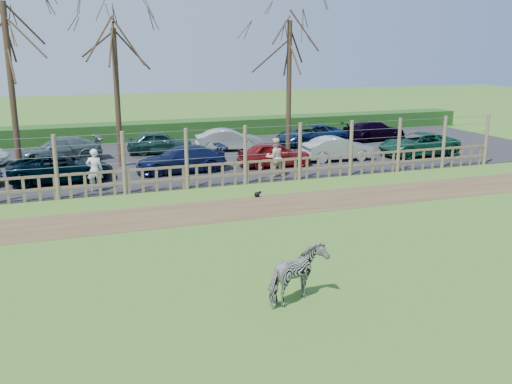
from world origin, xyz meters
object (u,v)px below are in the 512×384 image
object	(u,v)px
zebra	(297,275)
car_11	(229,140)
crow	(257,194)
car_4	(274,154)
tree_mid	(115,64)
car_9	(60,150)
tree_left	(7,48)
tree_right	(289,55)
visitor_b	(275,157)
car_10	(160,142)
car_5	(338,149)
car_3	(181,159)
car_2	(61,168)
visitor_a	(95,170)
car_12	(311,135)
car_13	(374,131)
car_6	(418,144)

from	to	relation	value
zebra	car_11	size ratio (longest dim) A/B	0.43
crow	car_4	world-z (taller)	car_4
tree_mid	car_9	world-z (taller)	tree_mid
tree_left	car_11	distance (m)	12.27
tree_right	visitor_b	xyz separation A→B (m)	(-2.83, -5.16, -4.34)
car_4	car_10	distance (m)	7.01
car_5	car_3	bearing A→B (deg)	93.66
crow	zebra	bearing A→B (deg)	-104.46
tree_mid	car_4	distance (m)	8.55
car_9	tree_left	bearing A→B (deg)	-35.53
car_2	car_4	bearing A→B (deg)	-90.62
tree_mid	car_9	xyz separation A→B (m)	(-2.73, 2.21, -4.23)
tree_left	car_3	xyz separation A→B (m)	(6.96, -1.33, -4.98)
car_5	car_9	distance (m)	14.04
car_2	visitor_a	bearing A→B (deg)	-151.71
car_10	visitor_b	bearing A→B (deg)	-147.11
tree_mid	car_12	size ratio (longest dim) A/B	1.58
tree_left	car_13	world-z (taller)	tree_left
zebra	car_13	size ratio (longest dim) A/B	0.38
tree_left	visitor_a	xyz separation A→B (m)	(2.94, -3.77, -4.71)
tree_right	car_6	distance (m)	8.32
crow	car_6	size ratio (longest dim) A/B	0.07
car_5	visitor_b	bearing A→B (deg)	121.78
zebra	visitor_a	world-z (taller)	visitor_a
tree_right	visitor_a	world-z (taller)	tree_right
car_4	car_10	xyz separation A→B (m)	(-4.55, 5.33, 0.00)
zebra	car_2	xyz separation A→B (m)	(-4.70, 14.33, -0.02)
visitor_a	car_10	size ratio (longest dim) A/B	0.49
crow	car_5	xyz separation A→B (m)	(6.34, 5.45, 0.52)
visitor_b	car_2	xyz separation A→B (m)	(-8.97, 2.18, -0.26)
car_4	tree_left	bearing A→B (deg)	84.11
tree_mid	car_3	world-z (taller)	tree_mid
tree_mid	car_9	bearing A→B (deg)	141.03
tree_mid	crow	bearing A→B (deg)	-61.06
tree_right	zebra	size ratio (longest dim) A/B	4.73
tree_mid	visitor_a	size ratio (longest dim) A/B	3.96
tree_left	car_9	world-z (taller)	tree_left
car_10	car_2	bearing A→B (deg)	141.23
crow	car_11	bearing A→B (deg)	79.07
crow	car_9	bearing A→B (deg)	125.21
tree_right	visitor_a	distance (m)	12.58
car_3	car_11	distance (m)	6.01
car_2	car_3	bearing A→B (deg)	-88.52
car_9	visitor_b	bearing A→B (deg)	45.61
car_5	car_6	distance (m)	4.68
zebra	car_6	xyz separation A→B (m)	(13.37, 14.36, -0.02)
visitor_b	car_13	xyz separation A→B (m)	(9.61, 7.47, -0.26)
car_6	car_9	xyz separation A→B (m)	(-18.00, 4.66, 0.00)
tree_mid	car_11	world-z (taller)	tree_mid
car_2	car_9	world-z (taller)	same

